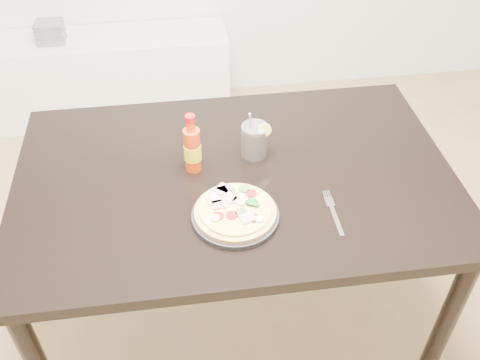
{
  "coord_description": "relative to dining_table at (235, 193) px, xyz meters",
  "views": [
    {
      "loc": [
        -0.41,
        -0.73,
        1.87
      ],
      "look_at": [
        -0.25,
        0.43,
        0.83
      ],
      "focal_mm": 40.0,
      "sensor_mm": 36.0,
      "label": 1
    }
  ],
  "objects": [
    {
      "name": "dining_table",
      "position": [
        0.0,
        0.0,
        0.0
      ],
      "size": [
        1.4,
        0.9,
        0.75
      ],
      "color": "black",
      "rests_on": "ground"
    },
    {
      "name": "cd_stack",
      "position": [
        -0.8,
        1.5,
        -0.11
      ],
      "size": [
        0.14,
        0.12,
        0.11
      ],
      "color": "slate",
      "rests_on": "media_console"
    },
    {
      "name": "pizza",
      "position": [
        -0.02,
        -0.19,
        0.11
      ],
      "size": [
        0.24,
        0.24,
        0.03
      ],
      "color": "#D8B360",
      "rests_on": "plate"
    },
    {
      "name": "media_console",
      "position": [
        -0.55,
        1.52,
        -0.42
      ],
      "size": [
        1.4,
        0.34,
        0.5
      ],
      "primitive_type": "cube",
      "color": "white",
      "rests_on": "ground"
    },
    {
      "name": "hot_sauce_bottle",
      "position": [
        -0.13,
        0.04,
        0.17
      ],
      "size": [
        0.06,
        0.06,
        0.21
      ],
      "rotation": [
        0.0,
        0.0,
        0.14
      ],
      "color": "red",
      "rests_on": "dining_table"
    },
    {
      "name": "fork",
      "position": [
        0.26,
        -0.21,
        0.09
      ],
      "size": [
        0.02,
        0.19,
        0.0
      ],
      "rotation": [
        0.0,
        0.0,
        -0.01
      ],
      "color": "silver",
      "rests_on": "dining_table"
    },
    {
      "name": "cola_cup",
      "position": [
        0.08,
        0.09,
        0.14
      ],
      "size": [
        0.09,
        0.09,
        0.18
      ],
      "rotation": [
        0.0,
        0.0,
        -0.03
      ],
      "color": "black",
      "rests_on": "dining_table"
    },
    {
      "name": "plate",
      "position": [
        -0.02,
        -0.19,
        0.09
      ],
      "size": [
        0.26,
        0.26,
        0.02
      ],
      "primitive_type": "cylinder",
      "color": "black",
      "rests_on": "dining_table"
    }
  ]
}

